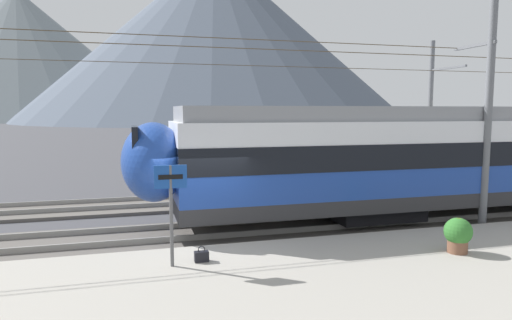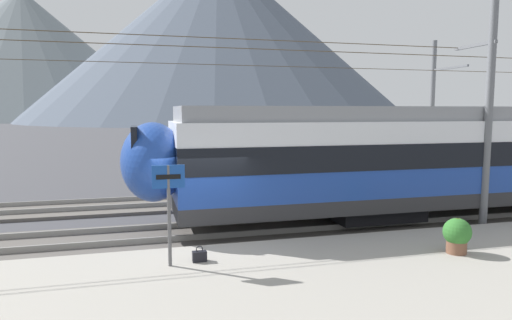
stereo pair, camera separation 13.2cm
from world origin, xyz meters
name	(u,v)px [view 2 (the right image)]	position (x,y,z in m)	size (l,w,h in m)	color
ground_plane	(200,249)	(0.00, 0.00, 0.00)	(400.00, 400.00, 0.00)	#424247
platform_slab	(231,307)	(0.00, -4.14, 0.16)	(120.00, 6.77, 0.32)	#A39E93
track_near	(194,235)	(0.00, 1.19, 0.07)	(120.00, 3.00, 0.28)	#5B5651
track_far	(179,203)	(0.00, 5.98, 0.07)	(120.00, 3.00, 0.28)	#5B5651
catenary_mast_mid	(486,106)	(8.86, -0.19, 3.87)	(43.29, 1.78, 7.39)	slate
catenary_mast_far_side	(434,108)	(13.12, 8.13, 3.84)	(43.29, 2.63, 7.24)	slate
platform_sign	(169,192)	(-0.94, -2.10, 1.96)	(0.70, 0.08, 2.23)	#59595B
handbag_near_sign	(200,256)	(-0.27, -1.97, 0.45)	(0.32, 0.18, 0.36)	black
potted_plant_platform_edge	(457,234)	(5.76, -2.95, 0.80)	(0.66, 0.66, 0.85)	brown
mountain_left_ridge	(24,55)	(-45.38, 195.10, 26.35)	(124.78, 124.78, 52.71)	slate
mountain_central_peak	(219,38)	(27.42, 148.70, 29.34)	(132.47, 132.47, 58.68)	#515B6B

